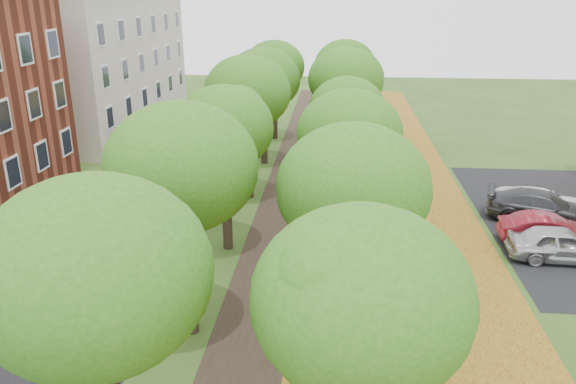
% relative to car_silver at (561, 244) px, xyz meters
% --- Properties ---
extents(street_asphalt, '(8.00, 70.00, 0.01)m').
position_rel_car_silver_xyz_m(street_asphalt, '(-18.50, 2.97, -0.68)').
color(street_asphalt, black).
rests_on(street_asphalt, ground).
extents(footpath, '(3.20, 70.00, 0.01)m').
position_rel_car_silver_xyz_m(footpath, '(-11.00, 2.97, -0.68)').
color(footpath, black).
rests_on(footpath, ground).
extents(leaf_verge, '(7.50, 70.00, 0.01)m').
position_rel_car_silver_xyz_m(leaf_verge, '(-6.00, 2.97, -0.68)').
color(leaf_verge, '#A58A1E').
rests_on(leaf_verge, ground).
extents(tree_row_west, '(4.01, 34.01, 6.69)m').
position_rel_car_silver_xyz_m(tree_row_west, '(-13.20, 2.97, 4.27)').
color(tree_row_west, black).
rests_on(tree_row_west, ground).
extents(tree_row_east, '(4.01, 34.01, 6.69)m').
position_rel_car_silver_xyz_m(tree_row_east, '(-8.40, 2.97, 4.27)').
color(tree_row_east, black).
rests_on(tree_row_east, ground).
extents(building_cream, '(10.30, 20.30, 10.40)m').
position_rel_car_silver_xyz_m(building_cream, '(-28.00, 20.97, 4.52)').
color(building_cream, beige).
rests_on(building_cream, ground).
extents(car_silver, '(4.09, 1.80, 1.37)m').
position_rel_car_silver_xyz_m(car_silver, '(0.00, 0.00, 0.00)').
color(car_silver, '#B3B3B8').
rests_on(car_silver, ground).
extents(car_red, '(4.00, 1.66, 1.29)m').
position_rel_car_silver_xyz_m(car_red, '(0.00, 1.41, -0.04)').
color(car_red, maroon).
rests_on(car_red, ground).
extents(car_grey, '(5.18, 3.19, 1.40)m').
position_rel_car_silver_xyz_m(car_grey, '(0.57, 3.97, 0.02)').
color(car_grey, '#2F3033').
rests_on(car_grey, ground).
extents(car_white, '(4.88, 3.50, 1.23)m').
position_rel_car_silver_xyz_m(car_white, '(0.86, 4.68, -0.07)').
color(car_white, white).
rests_on(car_white, ground).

